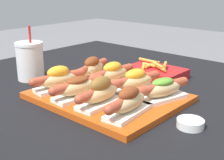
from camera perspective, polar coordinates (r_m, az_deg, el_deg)
serving_tray at (r=0.95m, az=-0.80°, el=-3.09°), size 0.43×0.34×0.02m
hot_dog_0 at (r=0.99m, az=-9.75°, el=0.17°), size 0.09×0.19×0.08m
hot_dog_1 at (r=0.91m, az=-6.27°, el=-1.35°), size 0.07×0.20×0.06m
hot_dog_2 at (r=0.86m, az=-2.06°, el=-2.30°), size 0.07×0.20×0.08m
hot_dog_3 at (r=0.80m, az=3.07°, el=-3.97°), size 0.07×0.20×0.07m
hot_dog_4 at (r=1.09m, az=-3.62°, el=2.13°), size 0.10×0.19×0.08m
hot_dog_5 at (r=1.03m, az=0.06°, el=1.12°), size 0.07×0.20×0.07m
hot_dog_6 at (r=0.96m, az=4.27°, el=-0.26°), size 0.09×0.19×0.07m
hot_dog_7 at (r=0.90m, az=9.23°, el=-1.65°), size 0.10×0.19×0.07m
sauce_bowl at (r=0.80m, az=14.14°, el=-7.63°), size 0.07×0.07×0.02m
drink_cup at (r=1.17m, az=-14.76°, el=3.41°), size 0.10×0.10×0.20m
fries_basket at (r=1.18m, az=7.88°, el=1.44°), size 0.21×0.14×0.06m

